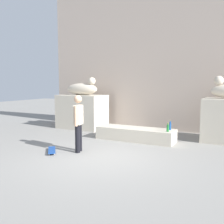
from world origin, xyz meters
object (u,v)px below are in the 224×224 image
(skater, at_px, (78,121))
(skateboard, at_px, (52,150))
(bottle_green, at_px, (168,128))
(bottle_blue, at_px, (170,126))
(statue_reclining_left, at_px, (82,89))

(skater, height_order, skateboard, skater)
(bottle_green, bearing_deg, bottle_blue, 92.37)
(skater, distance_m, bottle_green, 2.93)
(skater, bearing_deg, skateboard, 104.59)
(skater, bearing_deg, bottle_green, -63.65)
(statue_reclining_left, bearing_deg, skater, -54.33)
(statue_reclining_left, xyz_separation_m, skateboard, (1.49, -3.85, -1.70))
(statue_reclining_left, relative_size, skater, 0.98)
(skateboard, bearing_deg, statue_reclining_left, -19.22)
(bottle_green, height_order, bottle_blue, bottle_blue)
(statue_reclining_left, height_order, bottle_green, statue_reclining_left)
(bottle_green, bearing_deg, skater, -136.34)
(skateboard, bearing_deg, bottle_blue, -85.33)
(skateboard, distance_m, bottle_green, 3.71)
(skateboard, bearing_deg, skater, -98.50)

